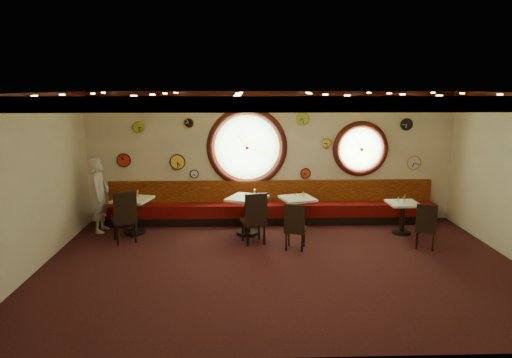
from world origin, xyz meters
The scene contains 48 objects.
floor centered at (0.00, 0.00, 0.00)m, with size 9.00×6.00×0.00m, color black.
ceiling centered at (0.00, 0.00, 3.20)m, with size 9.00×6.00×0.02m, color gold.
wall_back centered at (0.00, 3.00, 1.60)m, with size 9.00×0.02×3.20m, color beige.
wall_front centered at (0.00, -3.00, 1.60)m, with size 9.00×0.02×3.20m, color beige.
wall_left centered at (-4.50, 0.00, 1.60)m, with size 0.02×6.00×3.20m, color beige.
molding_back centered at (0.00, 2.95, 3.11)m, with size 9.00×0.10×0.18m, color #360E09.
molding_front centered at (0.00, -2.95, 3.11)m, with size 9.00×0.10×0.18m, color #360E09.
molding_left centered at (-4.45, 0.00, 3.11)m, with size 0.10×6.00×0.18m, color #360E09.
banquette_base centered at (0.00, 2.72, 0.10)m, with size 8.00×0.55×0.20m, color black.
banquette_seat centered at (0.00, 2.72, 0.35)m, with size 8.00×0.55×0.30m, color #560807.
banquette_back centered at (0.00, 2.94, 0.75)m, with size 8.00×0.10×0.55m, color #610A07.
porthole_left_glass centered at (-0.60, 3.00, 1.85)m, with size 1.66×1.66×0.02m, color #86BB70.
porthole_left_frame centered at (-0.60, 2.98, 1.85)m, with size 1.98×1.98×0.18m, color #360E09.
porthole_left_ring centered at (-0.60, 2.95, 1.85)m, with size 1.61×1.61×0.03m, color #C78A2F.
porthole_right_glass centered at (2.20, 3.00, 1.80)m, with size 1.10×1.10×0.02m, color #86BB70.
porthole_right_frame centered at (2.20, 2.98, 1.80)m, with size 1.38×1.38×0.18m, color #360E09.
porthole_right_ring centered at (2.20, 2.95, 1.80)m, with size 1.09×1.09×0.03m, color #C78A2F.
wall_clock_0 centered at (1.35, 2.96, 1.95)m, with size 0.22×0.22×0.03m, color #E8D84D.
wall_clock_1 centered at (0.85, 2.96, 1.20)m, with size 0.24×0.24×0.03m, color red.
wall_clock_2 centered at (3.55, 2.96, 1.45)m, with size 0.34×0.34×0.03m, color silver.
wall_clock_3 centered at (-2.30, 2.96, 1.50)m, with size 0.36×0.36×0.03m, color yellow.
wall_clock_4 centered at (-3.20, 2.96, 2.35)m, with size 0.26×0.26×0.03m, color #82BA25.
wall_clock_5 centered at (-3.60, 2.96, 1.55)m, with size 0.32×0.32×0.03m, color red.
wall_clock_6 centered at (-2.00, 2.96, 2.45)m, with size 0.24×0.24×0.03m, color black.
wall_clock_7 centered at (-1.90, 2.96, 1.20)m, with size 0.20×0.20×0.03m, color white.
wall_clock_8 centered at (3.30, 2.96, 2.40)m, with size 0.28×0.28×0.03m, color black.
wall_clock_9 centered at (0.75, 2.96, 2.55)m, with size 0.30×0.30×0.03m, color #8CC03C.
table_a centered at (-3.20, 2.00, 0.52)m, with size 0.91×0.91×0.83m.
table_b centered at (-0.61, 1.86, 0.55)m, with size 1.05×1.05×0.87m.
table_c centered at (0.56, 2.13, 0.50)m, with size 0.89×0.89×0.79m.
table_d centered at (2.92, 1.80, 0.46)m, with size 0.69×0.69×0.74m.
chair_a centered at (-3.23, 1.36, 0.65)m, with size 0.63×0.63×0.71m.
chair_b centered at (-0.46, 1.18, 0.65)m, with size 0.58×0.58×0.70m.
chair_c centered at (0.35, 0.79, 0.57)m, with size 0.51×0.51×0.62m.
chair_d centered at (3.05, 0.77, 0.55)m, with size 0.53×0.53×0.60m.
condiment_a_salt centered at (-3.34, 2.01, 0.88)m, with size 0.04×0.04×0.11m, color #BABBBF.
condiment_b_salt centered at (-0.64, 1.93, 0.92)m, with size 0.03×0.03×0.09m, color #B9B8BD.
condiment_c_salt centered at (0.52, 2.16, 0.84)m, with size 0.04×0.04×0.10m, color silver.
condiment_d_salt centered at (2.83, 1.90, 0.78)m, with size 0.03×0.03×0.10m, color silver.
condiment_a_pepper centered at (-3.12, 1.98, 0.88)m, with size 0.04×0.04×0.11m, color silver.
condiment_b_pepper centered at (-0.65, 1.89, 0.91)m, with size 0.03×0.03×0.09m, color #BCBCC0.
condiment_c_pepper centered at (0.60, 2.08, 0.84)m, with size 0.04×0.04×0.10m, color silver.
condiment_d_pepper centered at (2.93, 1.78, 0.79)m, with size 0.04×0.04×0.11m, color silver.
condiment_a_bottle centered at (-3.11, 2.14, 0.91)m, with size 0.05×0.05×0.16m, color gold.
condiment_b_bottle centered at (-0.44, 1.94, 0.95)m, with size 0.05×0.05×0.16m, color gold.
condiment_c_bottle centered at (0.70, 2.20, 0.86)m, with size 0.04×0.04×0.14m, color gold.
condiment_d_bottle centered at (2.98, 1.90, 0.81)m, with size 0.05×0.05×0.16m, color gold.
waiter centered at (-4.00, 2.20, 0.86)m, with size 0.63×0.41×1.72m, color silver.
Camera 1 is at (-0.73, -8.09, 3.30)m, focal length 32.00 mm.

